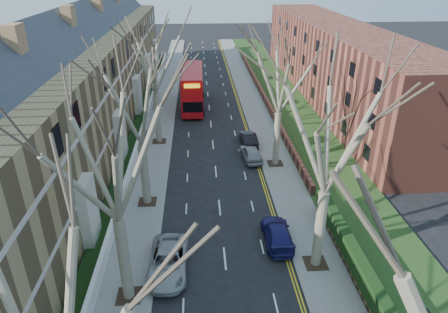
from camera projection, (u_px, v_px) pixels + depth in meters
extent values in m
cube|color=slate|center=(164.00, 108.00, 52.44)|extent=(3.00, 102.00, 0.12)
cube|color=slate|center=(254.00, 106.00, 53.17)|extent=(3.00, 102.00, 0.12)
cube|color=#997D4E|center=(82.00, 90.00, 42.63)|extent=(9.00, 78.00, 10.00)
cube|color=#2A2D33|center=(73.00, 32.00, 40.00)|extent=(4.67, 78.00, 4.67)
cube|color=beige|center=(126.00, 103.00, 43.56)|extent=(0.12, 78.00, 0.35)
cube|color=beige|center=(122.00, 71.00, 42.02)|extent=(0.12, 78.00, 0.35)
cube|color=brown|center=(334.00, 61.00, 55.29)|extent=(8.00, 54.00, 10.00)
cube|color=brown|center=(262.00, 93.00, 56.63)|extent=(0.35, 54.00, 0.90)
cube|color=white|center=(144.00, 127.00, 44.92)|extent=(0.30, 78.00, 1.00)
cube|color=#1C3714|center=(287.00, 105.00, 53.40)|extent=(6.00, 102.00, 0.06)
cylinder|color=#6F634F|center=(124.00, 260.00, 21.69)|extent=(0.64, 0.64, 5.25)
cube|color=#2D2116|center=(129.00, 296.00, 22.83)|extent=(1.40, 1.40, 0.05)
cylinder|color=#6F634F|center=(145.00, 174.00, 30.70)|extent=(0.64, 0.64, 5.07)
cube|color=#2D2116|center=(148.00, 202.00, 31.80)|extent=(1.40, 1.40, 0.05)
cylinder|color=#6F634F|center=(158.00, 118.00, 41.42)|extent=(0.60, 0.60, 5.25)
cube|color=#2D2116|center=(159.00, 141.00, 42.56)|extent=(1.40, 1.40, 0.05)
cylinder|color=#6F634F|center=(320.00, 229.00, 24.17)|extent=(0.64, 0.64, 5.25)
cube|color=#2D2116|center=(315.00, 263.00, 25.32)|extent=(1.40, 1.40, 0.05)
cylinder|color=#6F634F|center=(277.00, 139.00, 36.77)|extent=(0.60, 0.60, 5.07)
cube|color=#2D2116|center=(275.00, 163.00, 37.87)|extent=(1.40, 1.40, 0.05)
cube|color=#B60D11|center=(193.00, 95.00, 52.67)|extent=(2.78, 11.67, 2.33)
cube|color=#B60D11|center=(192.00, 79.00, 51.70)|extent=(2.77, 11.09, 2.12)
cube|color=black|center=(193.00, 92.00, 52.47)|extent=(2.79, 10.74, 0.95)
cube|color=black|center=(192.00, 78.00, 51.65)|extent=(2.79, 10.51, 0.95)
imported|color=#9B9CA0|center=(168.00, 261.00, 24.62)|extent=(2.53, 5.20, 1.42)
imported|color=navy|center=(277.00, 234.00, 27.23)|extent=(1.89, 4.53, 1.31)
imported|color=gray|center=(251.00, 153.00, 38.59)|extent=(2.09, 4.28, 1.41)
imported|color=black|center=(248.00, 139.00, 41.80)|extent=(1.73, 4.29, 1.39)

